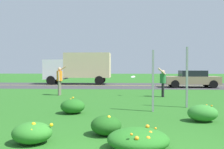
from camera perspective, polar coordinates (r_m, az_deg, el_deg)
ground_plane at (r=13.29m, az=3.13°, el=-5.59°), size 120.00×120.00×0.00m
highway_strip at (r=22.76m, az=3.18°, el=-2.64°), size 120.00×8.14×0.01m
highway_center_stripe at (r=22.76m, az=3.18°, el=-2.63°), size 120.00×0.16×0.00m
daylily_clump_front_right at (r=5.64m, az=-18.45°, el=-13.01°), size 0.88×0.78×0.48m
daylily_clump_mid_center at (r=8.87m, az=-9.34°, el=-7.46°), size 0.88×0.83×0.57m
daylily_clump_mid_right at (r=7.96m, az=20.74°, el=-8.59°), size 0.91×0.74×0.52m
daylily_clump_near_camera at (r=6.00m, az=-1.40°, el=-11.97°), size 0.76×0.74×0.50m
daylily_clump_front_center at (r=4.99m, az=6.25°, el=-15.09°), size 1.25×1.16×0.46m
sign_post_near_path at (r=9.18m, az=9.72°, el=-1.48°), size 0.07×0.10×2.33m
sign_post_by_roadside at (r=10.45m, az=17.40°, el=-0.62°), size 0.07×0.10×2.53m
person_thrower_orange_shirt at (r=14.87m, az=-12.37°, el=-0.92°), size 0.55×0.50×1.80m
person_catcher_green_shirt at (r=14.03m, az=12.00°, el=-1.47°), size 0.49×0.50×1.68m
frisbee_white at (r=14.18m, az=5.05°, el=-0.57°), size 0.27×0.25×0.15m
car_tan_center_left at (r=21.65m, az=18.41°, el=-0.97°), size 4.50×2.00×1.45m
box_truck_white at (r=25.00m, az=-7.79°, el=1.85°), size 6.70×2.46×3.20m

